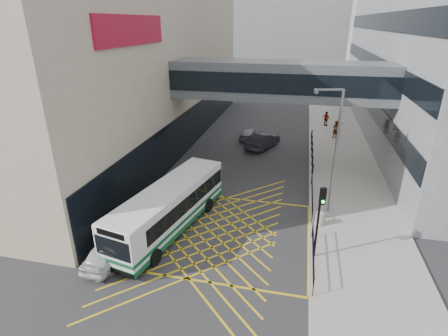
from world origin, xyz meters
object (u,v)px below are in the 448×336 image
Objects in this scene: bus at (170,206)px; car_white at (110,250)px; street_lamp at (334,146)px; pedestrian_c at (326,119)px; pedestrian_b at (339,124)px; car_dark at (263,141)px; traffic_light at (320,213)px; pedestrian_a at (335,130)px; litter_bin at (320,219)px; car_silver at (250,133)px.

bus is 4.44m from car_white.
pedestrian_c is (0.90, 21.66, -3.79)m from street_lamp.
pedestrian_b is (13.86, 27.49, 0.35)m from car_white.
car_dark is 2.82× the size of pedestrian_c.
car_white is at bearing -124.80° from pedestrian_b.
traffic_light is 2.49× the size of pedestrian_b.
pedestrian_a is 1.10× the size of pedestrian_b.
pedestrian_c reaches higher than pedestrian_b.
car_dark is at bearing 86.16° from traffic_light.
car_white is 2.36× the size of pedestrian_c.
bus is 9.35m from litter_bin.
car_dark is at bearing 93.27° from pedestrian_c.
car_dark is 15.11m from litter_bin.
bus is 2.47× the size of traffic_light.
litter_bin is at bearing 24.94° from bus.
car_white is 23.28m from car_silver.
car_silver is (2.00, 19.09, -0.92)m from bus.
car_white is 2.46× the size of pedestrian_b.
pedestrian_a is (1.63, 16.93, -3.74)m from street_lamp.
car_white is 11.31m from traffic_light.
street_lamp is at bearing -144.34° from car_white.
traffic_light is at bearing 113.47° from car_silver.
street_lamp is at bearing 76.39° from litter_bin.
street_lamp is 20.15m from pedestrian_b.
bus is 5.61× the size of pedestrian_a.
pedestrian_c is at bearing 72.64° from street_lamp.
bus is 2.10× the size of car_dark.
bus reaches higher than pedestrian_c.
traffic_light reaches higher than pedestrian_c.
traffic_light reaches higher than car_white.
street_lamp is 9.74× the size of litter_bin.
pedestrian_a reaches higher than car_silver.
street_lamp is 4.83× the size of pedestrian_b.
traffic_light is at bearing 125.00° from pedestrian_c.
bus is at bearing 151.82° from traffic_light.
pedestrian_a is 2.80m from pedestrian_b.
litter_bin is (9.06, 2.12, -0.95)m from bus.
car_white is at bearing 85.17° from car_silver.
car_silver is 2.34× the size of pedestrian_b.
litter_bin is 23.58m from pedestrian_c.
pedestrian_c is at bearing -136.81° from car_silver.
street_lamp is 4.67m from litter_bin.
litter_bin is at bearing -105.32° from pedestrian_b.
pedestrian_a reaches higher than litter_bin.
street_lamp reaches higher than pedestrian_a.
car_white is 30.79m from pedestrian_b.
litter_bin is 21.71m from pedestrian_b.
pedestrian_a is at bearing 83.69° from litter_bin.
car_dark is at bearing 110.50° from litter_bin.
traffic_light is 22.45m from pedestrian_a.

